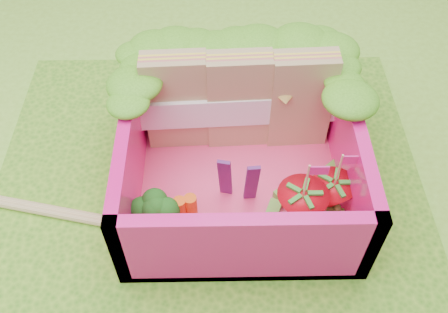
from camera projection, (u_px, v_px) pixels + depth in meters
name	position (u px, v px, depth m)	size (l,w,h in m)	color
ground	(209.00, 202.00, 2.99)	(14.00, 14.00, 0.00)	#81BE35
placemat	(209.00, 201.00, 2.98)	(2.60, 2.60, 0.03)	#4B9521
bento_floor	(239.00, 180.00, 3.02)	(1.30, 1.30, 0.05)	#FF417C
bento_box	(240.00, 153.00, 2.83)	(1.30, 1.30, 0.55)	#F41483
lettuce_ruffle	(239.00, 54.00, 2.88)	(1.43, 0.77, 0.11)	#3F8E19
sandwich_stack	(239.00, 101.00, 2.97)	(1.19, 0.22, 0.65)	tan
broccoli	(154.00, 208.00, 2.64)	(0.31, 0.31, 0.27)	#548E44
carrot_sticks	(186.00, 211.00, 2.71)	(0.13, 0.08, 0.23)	#F35514
purple_wedges	(238.00, 180.00, 2.75)	(0.22, 0.07, 0.38)	#521B5E
strawberry_left	(301.00, 209.00, 2.69)	(0.28, 0.28, 0.52)	red
strawberry_right	(331.00, 196.00, 2.76)	(0.24, 0.24, 0.48)	red
snap_peas	(305.00, 205.00, 2.85)	(0.60, 0.62, 0.05)	#58A533
chopsticks	(31.00, 207.00, 2.90)	(2.42, 0.60, 0.05)	tan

